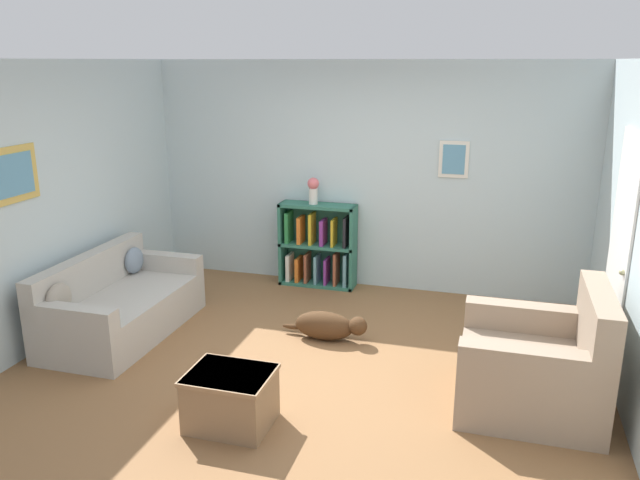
% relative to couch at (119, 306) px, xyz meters
% --- Properties ---
extents(ground_plane, '(14.00, 14.00, 0.00)m').
position_rel_couch_xyz_m(ground_plane, '(1.99, -0.19, -0.28)').
color(ground_plane, brown).
extents(wall_back, '(5.60, 0.13, 2.60)m').
position_rel_couch_xyz_m(wall_back, '(1.99, 2.06, 1.02)').
color(wall_back, silver).
rests_on(wall_back, ground_plane).
extents(wall_left, '(0.13, 5.00, 2.60)m').
position_rel_couch_xyz_m(wall_left, '(-0.56, -0.19, 1.02)').
color(wall_left, silver).
rests_on(wall_left, ground_plane).
extents(couch, '(0.88, 1.72, 0.78)m').
position_rel_couch_xyz_m(couch, '(0.00, 0.00, 0.00)').
color(couch, '#ADA89E').
rests_on(couch, ground_plane).
extents(bookshelf, '(0.90, 0.28, 0.99)m').
position_rel_couch_xyz_m(bookshelf, '(1.48, 1.87, 0.19)').
color(bookshelf, '#2D6B56').
rests_on(bookshelf, ground_plane).
extents(recliner_chair, '(1.05, 1.03, 0.98)m').
position_rel_couch_xyz_m(recliner_chair, '(3.88, -0.31, 0.06)').
color(recliner_chair, gray).
rests_on(recliner_chair, ground_plane).
extents(coffee_table, '(0.61, 0.50, 0.42)m').
position_rel_couch_xyz_m(coffee_table, '(1.71, -1.19, -0.06)').
color(coffee_table, '#846647').
rests_on(coffee_table, ground_plane).
extents(dog, '(0.86, 0.25, 0.28)m').
position_rel_couch_xyz_m(dog, '(2.01, 0.41, -0.14)').
color(dog, '#472D19').
rests_on(dog, ground_plane).
extents(vase, '(0.13, 0.13, 0.31)m').
position_rel_couch_xyz_m(vase, '(1.43, 1.85, 0.88)').
color(vase, silver).
rests_on(vase, bookshelf).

